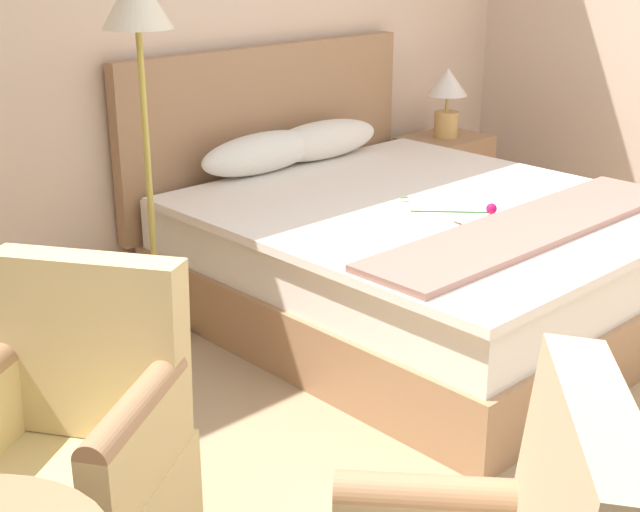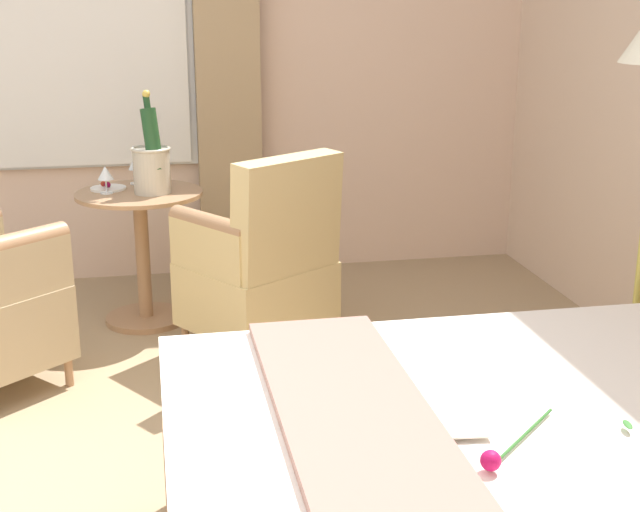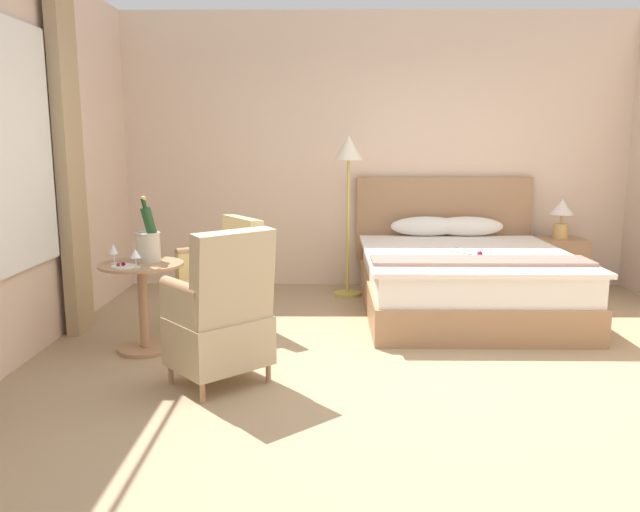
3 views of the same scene
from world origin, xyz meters
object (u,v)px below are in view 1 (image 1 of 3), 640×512
bed (408,249)px  nightstand (443,182)px  floor_lamp_brass (139,44)px  armchair_by_window (70,462)px  bedside_lamp (447,93)px

bed → nightstand: bearing=32.4°
floor_lamp_brass → nightstand: bearing=4.4°
bed → armchair_by_window: (-2.14, -0.66, 0.09)m
floor_lamp_brass → armchair_by_window: floor_lamp_brass is taller
bed → nightstand: 1.39m
bed → bedside_lamp: bed is taller
bedside_lamp → bed: bearing=-147.6°
bed → floor_lamp_brass: 1.56m
bed → nightstand: (1.18, 0.75, -0.04)m
nightstand → armchair_by_window: armchair_by_window is taller
floor_lamp_brass → armchair_by_window: 1.88m
floor_lamp_brass → armchair_by_window: size_ratio=1.72×
bed → floor_lamp_brass: bearing=151.4°
bedside_lamp → floor_lamp_brass: (-2.23, -0.17, 0.49)m
bed → bedside_lamp: bearing=32.4°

